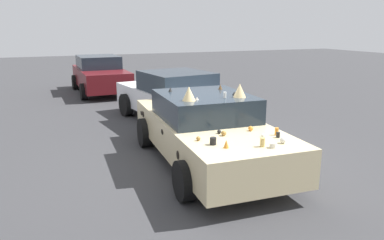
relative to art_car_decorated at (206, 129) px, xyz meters
The scene contains 4 objects.
ground_plane 0.69m from the art_car_decorated, behind, with size 60.00×60.00×0.00m, color #38383A.
art_car_decorated is the anchor object (origin of this frame).
parked_sedan_near_right 9.00m from the art_car_decorated, ahead, with size 4.21×2.00×1.47m.
parked_sedan_far_right 3.33m from the art_car_decorated, ahead, with size 4.56×2.50×1.43m.
Camera 1 is at (-6.28, 2.94, 2.62)m, focal length 34.62 mm.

